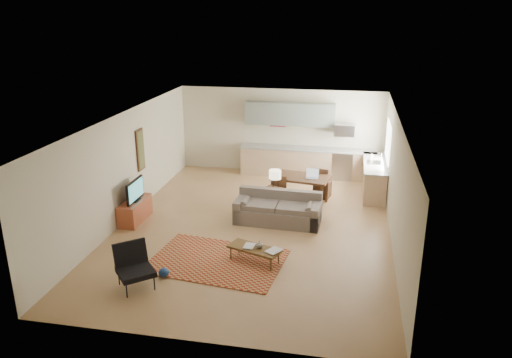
% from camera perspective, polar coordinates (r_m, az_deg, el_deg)
% --- Properties ---
extents(room, '(9.00, 9.00, 9.00)m').
position_cam_1_polar(room, '(11.75, -0.28, 0.45)').
color(room, '#9A7249').
rests_on(room, ground).
extents(kitchen_counter_back, '(4.26, 0.64, 0.92)m').
position_cam_1_polar(kitchen_counter_back, '(15.85, 5.87, 1.92)').
color(kitchen_counter_back, tan).
rests_on(kitchen_counter_back, ground).
extents(kitchen_counter_right, '(0.64, 2.26, 0.92)m').
position_cam_1_polar(kitchen_counter_right, '(14.69, 13.33, 0.11)').
color(kitchen_counter_right, tan).
rests_on(kitchen_counter_right, ground).
extents(kitchen_range, '(0.62, 0.62, 0.90)m').
position_cam_1_polar(kitchen_range, '(15.80, 9.84, 1.65)').
color(kitchen_range, '#A5A8AD').
rests_on(kitchen_range, ground).
extents(kitchen_microwave, '(0.62, 0.40, 0.35)m').
position_cam_1_polar(kitchen_microwave, '(15.54, 10.07, 5.54)').
color(kitchen_microwave, '#A5A8AD').
rests_on(kitchen_microwave, room).
extents(upper_cabinets, '(2.80, 0.34, 0.70)m').
position_cam_1_polar(upper_cabinets, '(15.69, 3.90, 7.42)').
color(upper_cabinets, slate).
rests_on(upper_cabinets, room).
extents(window_right, '(0.02, 1.40, 1.05)m').
position_cam_1_polar(window_right, '(14.41, 14.85, 4.14)').
color(window_right, white).
rests_on(window_right, room).
extents(wall_art_left, '(0.06, 0.42, 1.10)m').
position_cam_1_polar(wall_art_left, '(13.47, -13.06, 3.27)').
color(wall_art_left, olive).
rests_on(wall_art_left, room).
extents(triptych, '(1.70, 0.04, 0.50)m').
position_cam_1_polar(triptych, '(15.92, 2.51, 6.88)').
color(triptych, beige).
rests_on(triptych, room).
extents(rug, '(2.95, 2.21, 0.02)m').
position_cam_1_polar(rug, '(10.73, -4.50, -9.30)').
color(rug, maroon).
rests_on(rug, floor).
extents(sofa, '(2.24, 1.05, 0.77)m').
position_cam_1_polar(sofa, '(12.38, 2.51, -3.36)').
color(sofa, '#685D54').
rests_on(sofa, floor).
extents(coffee_table, '(1.21, 0.80, 0.34)m').
position_cam_1_polar(coffee_table, '(10.60, -0.19, -8.65)').
color(coffee_table, '#473013').
rests_on(coffee_table, floor).
extents(book_a, '(0.26, 0.32, 0.03)m').
position_cam_1_polar(book_a, '(10.58, -1.36, -7.60)').
color(book_a, maroon).
rests_on(book_a, coffee_table).
extents(book_b, '(0.55, 0.56, 0.03)m').
position_cam_1_polar(book_b, '(10.44, 1.54, -8.00)').
color(book_b, navy).
rests_on(book_b, coffee_table).
extents(vase, '(0.20, 0.20, 0.16)m').
position_cam_1_polar(vase, '(10.48, 0.36, -7.48)').
color(vase, black).
rests_on(vase, coffee_table).
extents(armchair, '(1.05, 1.05, 0.85)m').
position_cam_1_polar(armchair, '(9.86, -13.63, -9.82)').
color(armchair, black).
rests_on(armchair, floor).
extents(tv_credenza, '(0.45, 1.17, 0.54)m').
position_cam_1_polar(tv_credenza, '(12.89, -13.67, -3.52)').
color(tv_credenza, brown).
rests_on(tv_credenza, floor).
extents(tv, '(0.09, 0.90, 0.54)m').
position_cam_1_polar(tv, '(12.67, -13.67, -1.28)').
color(tv, black).
rests_on(tv, tv_credenza).
extents(console_table, '(0.66, 0.56, 0.65)m').
position_cam_1_polar(console_table, '(13.04, 2.15, -2.43)').
color(console_table, '#3B2415').
rests_on(console_table, floor).
extents(table_lamp, '(0.41, 0.41, 0.52)m').
position_cam_1_polar(table_lamp, '(12.84, 2.18, -0.01)').
color(table_lamp, beige).
rests_on(table_lamp, console_table).
extents(dining_table, '(1.65, 1.12, 0.77)m').
position_cam_1_polar(dining_table, '(13.64, 5.10, -1.23)').
color(dining_table, '#3B2415').
rests_on(dining_table, floor).
extents(dining_chair_near, '(0.46, 0.48, 0.88)m').
position_cam_1_polar(dining_chair_near, '(13.15, 2.40, -1.70)').
color(dining_chair_near, '#3B2415').
rests_on(dining_chair_near, floor).
extents(dining_chair_far, '(0.53, 0.54, 0.90)m').
position_cam_1_polar(dining_chair_far, '(14.12, 7.63, -0.34)').
color(dining_chair_far, '#3B2415').
rests_on(dining_chair_far, floor).
extents(laptop, '(0.34, 0.26, 0.24)m').
position_cam_1_polar(laptop, '(13.36, 6.42, 0.59)').
color(laptop, '#A5A8AD').
rests_on(laptop, dining_table).
extents(soap_bottle, '(0.12, 0.12, 0.19)m').
position_cam_1_polar(soap_bottle, '(14.83, 13.07, 2.56)').
color(soap_bottle, beige).
rests_on(soap_bottle, kitchen_counter_right).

